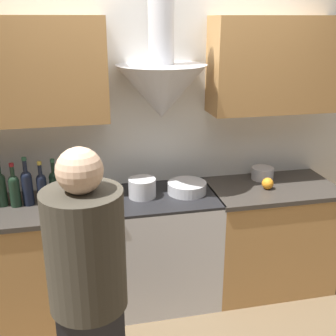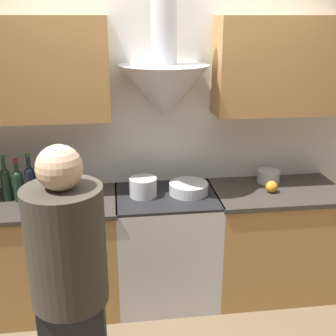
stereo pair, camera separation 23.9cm
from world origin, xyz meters
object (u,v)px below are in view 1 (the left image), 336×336
stove_range (165,246)px  wine_bottle_8 (42,187)px  wine_bottle_7 (27,186)px  saucepan (262,173)px  stock_pot (142,188)px  person_foreground_left (89,296)px  wine_bottle_9 (55,185)px  wine_bottle_6 (14,189)px  orange_fruit (268,183)px  mixing_bowl (187,188)px  wine_bottle_5 (1,188)px

stove_range → wine_bottle_8: (-0.88, 0.04, 0.56)m
wine_bottle_7 → saucepan: size_ratio=1.97×
stock_pot → saucepan: stock_pot is taller
wine_bottle_7 → person_foreground_left: 1.22m
wine_bottle_7 → wine_bottle_9: 0.18m
wine_bottle_6 → stock_pot: size_ratio=1.57×
orange_fruit → saucepan: saucepan is taller
mixing_bowl → orange_fruit: (0.63, -0.06, 0.00)m
wine_bottle_5 → wine_bottle_8: 0.27m
wine_bottle_5 → wine_bottle_9: wine_bottle_5 is taller
stove_range → stock_pot: 0.54m
wine_bottle_8 → person_foreground_left: size_ratio=0.19×
person_foreground_left → orange_fruit: bearing=37.3°
wine_bottle_6 → person_foreground_left: person_foreground_left is taller
wine_bottle_7 → saucepan: 1.83m
wine_bottle_9 → mixing_bowl: 0.97m
stock_pot → saucepan: bearing=8.3°
wine_bottle_8 → stock_pot: bearing=-2.8°
stock_pot → mixing_bowl: size_ratio=0.69×
wine_bottle_6 → saucepan: 1.91m
mixing_bowl → wine_bottle_9: bearing=177.5°
stove_range → orange_fruit: orange_fruit is taller
stock_pot → mixing_bowl: stock_pot is taller
wine_bottle_5 → orange_fruit: 1.95m
wine_bottle_7 → mixing_bowl: size_ratio=1.20×
wine_bottle_7 → wine_bottle_9: (0.18, 0.01, -0.01)m
wine_bottle_6 → wine_bottle_9: bearing=4.0°
mixing_bowl → saucepan: 0.69m
person_foreground_left → mixing_bowl: bearing=55.5°
wine_bottle_5 → wine_bottle_6: wine_bottle_5 is taller
saucepan → person_foreground_left: (-1.45, -1.27, -0.04)m
wine_bottle_8 → person_foreground_left: bearing=-76.6°
wine_bottle_6 → stock_pot: wine_bottle_6 is taller
wine_bottle_6 → orange_fruit: size_ratio=3.53×
person_foreground_left → saucepan: bearing=41.3°
wine_bottle_6 → person_foreground_left: 1.25m
wine_bottle_6 → stock_pot: 0.89m
orange_fruit → stove_range: bearing=176.3°
stove_range → wine_bottle_5: (-1.15, 0.06, 0.57)m
orange_fruit → wine_bottle_9: bearing=176.3°
wine_bottle_7 → orange_fruit: 1.78m
wine_bottle_7 → stock_pot: bearing=-2.2°
stove_range → mixing_bowl: bearing=3.3°
stock_pot → wine_bottle_7: bearing=177.8°
wine_bottle_5 → mixing_bowl: size_ratio=1.15×
wine_bottle_9 → wine_bottle_7: bearing=-175.9°
stove_range → orange_fruit: size_ratio=9.84×
wine_bottle_5 → wine_bottle_6: size_ratio=1.06×
wine_bottle_8 → stock_pot: size_ratio=1.54×
stove_range → wine_bottle_7: size_ratio=2.52×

